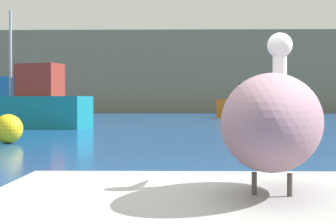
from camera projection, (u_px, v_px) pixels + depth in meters
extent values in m
cube|color=#7F755B|center=(180.00, 75.00, 69.20)|extent=(140.00, 14.52, 9.50)
ellipsoid|color=gray|center=(273.00, 122.00, 3.12)|extent=(0.86, 1.28, 0.56)
cylinder|color=white|center=(280.00, 80.00, 3.51)|extent=(0.09, 0.09, 0.35)
sphere|color=white|center=(280.00, 45.00, 3.50)|extent=(0.16, 0.16, 0.16)
cone|color=gold|center=(283.00, 54.00, 3.75)|extent=(0.15, 0.36, 0.09)
cylinder|color=#4C4742|center=(254.00, 183.00, 3.09)|extent=(0.03, 0.03, 0.13)
cylinder|color=#4C4742|center=(290.00, 185.00, 3.04)|extent=(0.03, 0.03, 0.13)
cube|color=#1E6099|center=(3.00, 91.00, 33.72)|extent=(1.95, 1.00, 1.77)
cylinder|color=#B2B2B2|center=(17.00, 85.00, 33.69)|extent=(0.12, 0.12, 2.54)
cube|color=orange|center=(263.00, 108.00, 42.14)|extent=(7.32, 5.18, 1.40)
cube|color=#2D333D|center=(257.00, 91.00, 41.88)|extent=(2.83, 2.71, 1.30)
cylinder|color=#B2B2B2|center=(286.00, 81.00, 43.03)|extent=(0.12, 0.12, 2.94)
cylinder|color=#3F382D|center=(298.00, 95.00, 43.60)|extent=(0.10, 0.10, 0.70)
cube|color=teal|center=(38.00, 112.00, 24.06)|extent=(5.02, 2.99, 1.40)
cube|color=maroon|center=(39.00, 80.00, 24.00)|extent=(2.20, 1.71, 1.43)
cylinder|color=#B2B2B2|center=(11.00, 54.00, 24.58)|extent=(0.12, 0.12, 3.88)
sphere|color=yellow|center=(8.00, 129.00, 14.85)|extent=(0.80, 0.80, 0.80)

